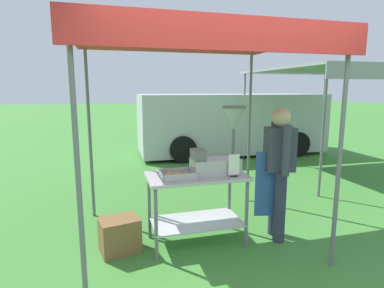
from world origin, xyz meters
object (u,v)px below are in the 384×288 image
object	(u,v)px
vendor	(278,167)
van_silver	(230,123)
donut_fryer	(221,147)
supply_crate	(120,235)
donut_tray	(178,175)
neighbour_tent	(328,72)
donut_cart	(196,193)
stall_canopy	(194,45)
menu_sign	(234,167)

from	to	relation	value
vendor	van_silver	bearing A→B (deg)	74.06
donut_fryer	supply_crate	size ratio (longest dim) A/B	1.63
van_silver	vendor	bearing A→B (deg)	-105.94
donut_tray	neighbour_tent	xyz separation A→B (m)	(3.93, 2.56, 1.33)
donut_cart	stall_canopy	bearing A→B (deg)	90.00
donut_tray	menu_sign	world-z (taller)	menu_sign
supply_crate	neighbour_tent	bearing A→B (deg)	28.53
supply_crate	neighbour_tent	size ratio (longest dim) A/B	0.15
menu_sign	neighbour_tent	distance (m)	4.45
menu_sign	supply_crate	size ratio (longest dim) A/B	0.53
neighbour_tent	donut_cart	bearing A→B (deg)	-145.68
donut_fryer	donut_tray	bearing A→B (deg)	-176.65
donut_fryer	vendor	world-z (taller)	donut_fryer
donut_tray	van_silver	bearing A→B (deg)	61.96
donut_tray	vendor	distance (m)	1.22
vendor	neighbour_tent	distance (m)	4.01
stall_canopy	donut_tray	distance (m)	1.47
neighbour_tent	donut_tray	bearing A→B (deg)	-146.88
vendor	donut_tray	bearing A→B (deg)	175.53
vendor	neighbour_tent	bearing A→B (deg)	44.45
donut_fryer	supply_crate	bearing A→B (deg)	178.37
donut_cart	vendor	bearing A→B (deg)	-7.85
donut_fryer	neighbour_tent	size ratio (longest dim) A/B	0.24
donut_fryer	vendor	bearing A→B (deg)	-10.36
vendor	stall_canopy	bearing A→B (deg)	166.60
stall_canopy	menu_sign	xyz separation A→B (m)	(0.39, -0.29, -1.35)
donut_tray	supply_crate	xyz separation A→B (m)	(-0.67, 0.06, -0.67)
van_silver	neighbour_tent	world-z (taller)	neighbour_tent
donut_tray	donut_fryer	bearing A→B (deg)	3.35
donut_fryer	supply_crate	xyz separation A→B (m)	(-1.19, 0.03, -0.96)
donut_tray	van_silver	distance (m)	5.71
donut_cart	supply_crate	world-z (taller)	donut_cart
stall_canopy	van_silver	world-z (taller)	stall_canopy
donut_fryer	stall_canopy	bearing A→B (deg)	159.81
donut_tray	van_silver	size ratio (longest dim) A/B	0.07
stall_canopy	vendor	distance (m)	1.73
van_silver	neighbour_tent	size ratio (longest dim) A/B	1.58
van_silver	stall_canopy	bearing A→B (deg)	-116.57
donut_cart	neighbour_tent	xyz separation A→B (m)	(3.70, 2.52, 1.58)
donut_cart	menu_sign	size ratio (longest dim) A/B	4.45
stall_canopy	donut_fryer	distance (m)	1.19
donut_tray	menu_sign	distance (m)	0.64
donut_cart	donut_tray	world-z (taller)	donut_tray
donut_cart	donut_tray	bearing A→B (deg)	-170.15
donut_cart	menu_sign	distance (m)	0.55
menu_sign	vendor	bearing A→B (deg)	4.95
supply_crate	neighbour_tent	xyz separation A→B (m)	(4.59, 2.50, 2.00)
menu_sign	neighbour_tent	xyz separation A→B (m)	(3.31, 2.71, 1.24)
stall_canopy	menu_sign	size ratio (longest dim) A/B	10.22
stall_canopy	donut_fryer	xyz separation A→B (m)	(0.29, -0.11, -1.15)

